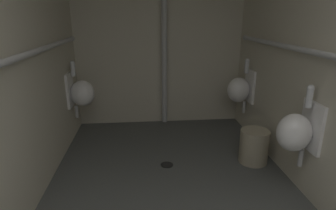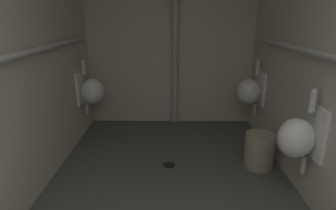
{
  "view_description": "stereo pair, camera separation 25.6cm",
  "coord_description": "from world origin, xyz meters",
  "px_view_note": "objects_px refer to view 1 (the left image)",
  "views": [
    {
      "loc": [
        -0.26,
        -0.2,
        1.6
      ],
      "look_at": [
        -0.02,
        2.31,
        0.78
      ],
      "focal_mm": 30.03,
      "sensor_mm": 36.0,
      "label": 1
    },
    {
      "loc": [
        -0.0,
        -0.2,
        1.6
      ],
      "look_at": [
        -0.02,
        2.31,
        0.78
      ],
      "focal_mm": 30.03,
      "sensor_mm": 36.0,
      "label": 2
    }
  ],
  "objects_px": {
    "urinal_right_mid": "(297,131)",
    "waste_bin": "(254,146)",
    "urinal_left_mid": "(81,93)",
    "standpipe_back_wall": "(164,37)",
    "floor_drain": "(167,165)",
    "urinal_right_far": "(240,89)"
  },
  "relations": [
    {
      "from": "urinal_right_mid",
      "to": "standpipe_back_wall",
      "type": "height_order",
      "value": "standpipe_back_wall"
    },
    {
      "from": "urinal_right_far",
      "to": "floor_drain",
      "type": "bearing_deg",
      "value": -142.23
    },
    {
      "from": "urinal_right_mid",
      "to": "floor_drain",
      "type": "distance_m",
      "value": 1.4
    },
    {
      "from": "urinal_right_mid",
      "to": "urinal_right_far",
      "type": "distance_m",
      "value": 1.46
    },
    {
      "from": "urinal_right_mid",
      "to": "waste_bin",
      "type": "distance_m",
      "value": 0.77
    },
    {
      "from": "urinal_right_far",
      "to": "waste_bin",
      "type": "xyz_separation_m",
      "value": [
        -0.1,
        -0.84,
        -0.44
      ]
    },
    {
      "from": "waste_bin",
      "to": "urinal_right_far",
      "type": "bearing_deg",
      "value": 83.55
    },
    {
      "from": "urinal_right_mid",
      "to": "standpipe_back_wall",
      "type": "bearing_deg",
      "value": 117.64
    },
    {
      "from": "floor_drain",
      "to": "waste_bin",
      "type": "height_order",
      "value": "waste_bin"
    },
    {
      "from": "urinal_right_far",
      "to": "floor_drain",
      "type": "height_order",
      "value": "urinal_right_far"
    },
    {
      "from": "urinal_left_mid",
      "to": "urinal_right_mid",
      "type": "height_order",
      "value": "same"
    },
    {
      "from": "waste_bin",
      "to": "standpipe_back_wall",
      "type": "bearing_deg",
      "value": 125.03
    },
    {
      "from": "urinal_left_mid",
      "to": "waste_bin",
      "type": "distance_m",
      "value": 2.25
    },
    {
      "from": "standpipe_back_wall",
      "to": "waste_bin",
      "type": "height_order",
      "value": "standpipe_back_wall"
    },
    {
      "from": "urinal_left_mid",
      "to": "standpipe_back_wall",
      "type": "relative_size",
      "value": 0.3
    },
    {
      "from": "urinal_left_mid",
      "to": "waste_bin",
      "type": "xyz_separation_m",
      "value": [
        2.03,
        -0.86,
        -0.44
      ]
    },
    {
      "from": "urinal_right_mid",
      "to": "waste_bin",
      "type": "height_order",
      "value": "urinal_right_mid"
    },
    {
      "from": "urinal_left_mid",
      "to": "urinal_right_mid",
      "type": "relative_size",
      "value": 1.0
    },
    {
      "from": "standpipe_back_wall",
      "to": "urinal_right_mid",
      "type": "bearing_deg",
      "value": -62.36
    },
    {
      "from": "urinal_left_mid",
      "to": "floor_drain",
      "type": "bearing_deg",
      "value": -39.04
    },
    {
      "from": "urinal_right_mid",
      "to": "standpipe_back_wall",
      "type": "distance_m",
      "value": 2.25
    },
    {
      "from": "floor_drain",
      "to": "urinal_right_far",
      "type": "bearing_deg",
      "value": 37.77
    }
  ]
}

